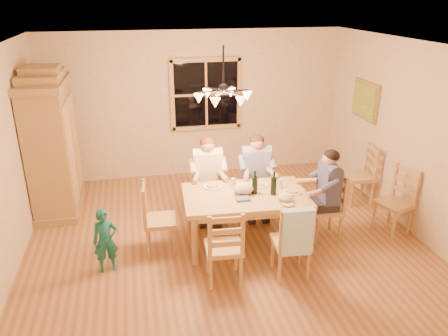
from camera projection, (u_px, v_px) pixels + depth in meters
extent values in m
plane|color=brown|center=(223.00, 236.00, 6.36)|extent=(5.50, 5.50, 0.00)
cube|color=white|center=(223.00, 45.00, 5.35)|extent=(5.50, 5.00, 0.02)
cube|color=tan|center=(195.00, 105.00, 8.12)|extent=(5.50, 0.02, 2.70)
cube|color=tan|center=(3.00, 165.00, 5.31)|extent=(0.02, 5.00, 2.70)
cube|color=tan|center=(407.00, 136.00, 6.39)|extent=(0.02, 5.00, 2.70)
cube|color=black|center=(206.00, 94.00, 8.06)|extent=(1.20, 0.03, 1.20)
cube|color=#B0854E|center=(206.00, 94.00, 8.04)|extent=(1.30, 0.06, 1.30)
cube|color=olive|center=(366.00, 101.00, 7.38)|extent=(0.04, 0.78, 0.64)
cube|color=#1E6B2D|center=(364.00, 101.00, 7.37)|extent=(0.02, 0.68, 0.54)
cylinder|color=black|center=(223.00, 67.00, 5.44)|extent=(0.02, 0.02, 0.53)
sphere|color=black|center=(223.00, 88.00, 5.54)|extent=(0.12, 0.12, 0.12)
cylinder|color=black|center=(236.00, 91.00, 5.59)|extent=(0.34, 0.02, 0.02)
cone|color=#FFB259|center=(247.00, 96.00, 5.65)|extent=(0.13, 0.13, 0.12)
cylinder|color=black|center=(227.00, 89.00, 5.70)|extent=(0.19, 0.31, 0.02)
cone|color=#FFB259|center=(231.00, 92.00, 5.87)|extent=(0.13, 0.13, 0.12)
cylinder|color=black|center=(215.00, 89.00, 5.67)|extent=(0.19, 0.31, 0.02)
cone|color=#FFB259|center=(207.00, 93.00, 5.81)|extent=(0.13, 0.13, 0.12)
cylinder|color=black|center=(211.00, 92.00, 5.53)|extent=(0.34, 0.02, 0.02)
cone|color=#FFB259|center=(199.00, 98.00, 5.53)|extent=(0.13, 0.13, 0.12)
cylinder|color=black|center=(219.00, 94.00, 5.42)|extent=(0.19, 0.31, 0.02)
cone|color=#FFB259|center=(215.00, 103.00, 5.31)|extent=(0.13, 0.13, 0.12)
cylinder|color=black|center=(232.00, 93.00, 5.45)|extent=(0.19, 0.31, 0.02)
cone|color=#FFB259|center=(241.00, 102.00, 5.37)|extent=(0.13, 0.13, 0.12)
cube|color=olive|center=(53.00, 150.00, 6.85)|extent=(0.60, 1.30, 2.00)
cube|color=olive|center=(42.00, 83.00, 6.46)|extent=(0.66, 1.40, 0.10)
cube|color=olive|center=(41.00, 76.00, 6.42)|extent=(0.58, 1.00, 0.12)
cube|color=olive|center=(40.00, 70.00, 6.38)|extent=(0.52, 0.55, 0.10)
cube|color=#B0854E|center=(71.00, 156.00, 6.61)|extent=(0.03, 0.55, 1.60)
cube|color=#B0854E|center=(75.00, 142.00, 7.21)|extent=(0.03, 0.55, 1.60)
cube|color=olive|center=(61.00, 204.00, 7.20)|extent=(0.66, 1.40, 0.12)
cube|color=#AE7E4D|center=(245.00, 196.00, 5.92)|extent=(1.73, 1.12, 0.06)
cube|color=#B0854E|center=(245.00, 201.00, 5.95)|extent=(1.57, 0.96, 0.10)
cylinder|color=#B0854E|center=(195.00, 241.00, 5.58)|extent=(0.09, 0.09, 0.70)
cylinder|color=#B0854E|center=(305.00, 232.00, 5.79)|extent=(0.09, 0.09, 0.70)
cylinder|color=#B0854E|center=(190.00, 211.00, 6.33)|extent=(0.09, 0.09, 0.70)
cylinder|color=#B0854E|center=(288.00, 204.00, 6.54)|extent=(0.09, 0.09, 0.70)
cube|color=#B0854E|center=(208.00, 192.00, 6.69)|extent=(0.46, 0.45, 0.06)
cube|color=#B0854E|center=(208.00, 176.00, 6.59)|extent=(0.38, 0.07, 0.54)
cube|color=#B0854E|center=(256.00, 189.00, 6.79)|extent=(0.46, 0.45, 0.06)
cube|color=#B0854E|center=(256.00, 173.00, 6.69)|extent=(0.38, 0.07, 0.54)
cube|color=#B0854E|center=(224.00, 248.00, 5.24)|extent=(0.46, 0.45, 0.06)
cube|color=#B0854E|center=(224.00, 228.00, 5.14)|extent=(0.38, 0.07, 0.54)
cube|color=#B0854E|center=(291.00, 242.00, 5.36)|extent=(0.46, 0.45, 0.06)
cube|color=#B0854E|center=(292.00, 223.00, 5.26)|extent=(0.38, 0.07, 0.54)
cube|color=#B0854E|center=(160.00, 221.00, 5.86)|extent=(0.45, 0.46, 0.06)
cube|color=#B0854E|center=(159.00, 203.00, 5.76)|extent=(0.07, 0.38, 0.54)
cube|color=#B0854E|center=(325.00, 209.00, 6.19)|extent=(0.45, 0.46, 0.06)
cube|color=#B0854E|center=(327.00, 191.00, 6.09)|extent=(0.07, 0.38, 0.54)
cube|color=#F4ECBD|center=(208.00, 169.00, 6.54)|extent=(0.41, 0.24, 0.52)
cube|color=#262328|center=(208.00, 188.00, 6.66)|extent=(0.40, 0.44, 0.14)
sphere|color=tan|center=(207.00, 145.00, 6.40)|extent=(0.21, 0.21, 0.21)
ellipsoid|color=#592614|center=(207.00, 143.00, 6.39)|extent=(0.22, 0.22, 0.17)
cube|color=#364D95|center=(256.00, 166.00, 6.65)|extent=(0.41, 0.24, 0.52)
cube|color=#262328|center=(256.00, 185.00, 6.76)|extent=(0.40, 0.44, 0.14)
sphere|color=tan|center=(257.00, 142.00, 6.51)|extent=(0.21, 0.21, 0.21)
ellipsoid|color=#381E11|center=(257.00, 141.00, 6.49)|extent=(0.22, 0.22, 0.17)
cube|color=#43476B|center=(328.00, 184.00, 6.04)|extent=(0.24, 0.41, 0.52)
cube|color=#262328|center=(326.00, 204.00, 6.16)|extent=(0.44, 0.40, 0.14)
sphere|color=tan|center=(330.00, 158.00, 5.90)|extent=(0.21, 0.21, 0.21)
ellipsoid|color=black|center=(331.00, 156.00, 5.89)|extent=(0.22, 0.22, 0.17)
cube|color=#B1DBEF|center=(297.00, 232.00, 5.09)|extent=(0.39, 0.12, 0.58)
cylinder|color=black|center=(255.00, 182.00, 5.88)|extent=(0.08, 0.08, 0.33)
cylinder|color=black|center=(274.00, 183.00, 5.84)|extent=(0.08, 0.08, 0.33)
cylinder|color=white|center=(213.00, 186.00, 6.12)|extent=(0.26, 0.26, 0.02)
cylinder|color=white|center=(258.00, 185.00, 6.18)|extent=(0.26, 0.26, 0.02)
cylinder|color=white|center=(292.00, 192.00, 5.96)|extent=(0.26, 0.26, 0.02)
cylinder|color=silver|center=(233.00, 183.00, 6.08)|extent=(0.06, 0.06, 0.14)
cylinder|color=silver|center=(280.00, 184.00, 6.05)|extent=(0.06, 0.06, 0.14)
ellipsoid|color=#CFC78A|center=(285.00, 197.00, 5.69)|extent=(0.20, 0.20, 0.11)
cube|color=#505F93|center=(243.00, 199.00, 5.74)|extent=(0.19, 0.15, 0.03)
ellipsoid|color=#C5A78F|center=(244.00, 189.00, 5.89)|extent=(0.28, 0.22, 0.15)
imported|color=#176A69|center=(106.00, 241.00, 5.43)|extent=(0.33, 0.24, 0.85)
cube|color=#B0854E|center=(394.00, 204.00, 6.32)|extent=(0.54, 0.55, 0.06)
cube|color=#B0854E|center=(397.00, 187.00, 6.22)|extent=(0.16, 0.38, 0.54)
cube|color=#B0854E|center=(359.00, 177.00, 7.26)|extent=(0.46, 0.47, 0.06)
cube|color=#B0854E|center=(361.00, 162.00, 7.16)|extent=(0.08, 0.38, 0.54)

